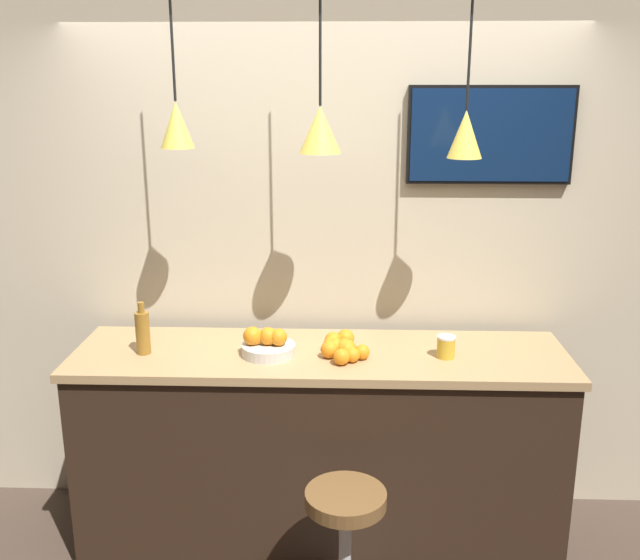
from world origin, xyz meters
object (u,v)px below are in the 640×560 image
bar_stool (345,542)px  mounted_tv (490,135)px  fruit_bowl (267,344)px  spread_jar (446,347)px  juice_bottle (143,332)px

bar_stool → mounted_tv: bearing=55.8°
fruit_bowl → spread_jar: fruit_bowl is taller
juice_bottle → mounted_tv: mounted_tv is taller
bar_stool → mounted_tv: mounted_tv is taller
fruit_bowl → mounted_tv: (1.05, 0.42, 0.92)m
fruit_bowl → juice_bottle: bearing=179.9°
spread_jar → juice_bottle: bearing=180.0°
juice_bottle → spread_jar: size_ratio=2.42×
bar_stool → spread_jar: size_ratio=6.40×
juice_bottle → mounted_tv: 1.89m
bar_stool → juice_bottle: bearing=148.6°
spread_jar → fruit_bowl: bearing=-179.9°
spread_jar → mounted_tv: size_ratio=0.13×
juice_bottle → mounted_tv: size_ratio=0.31×
mounted_tv → juice_bottle: bearing=-165.5°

